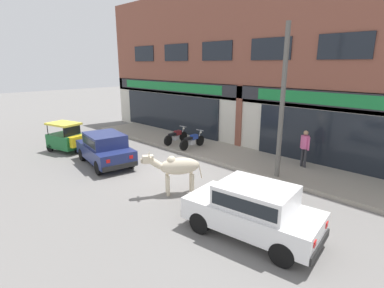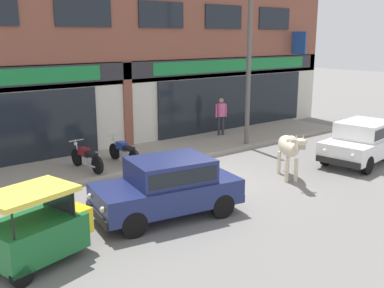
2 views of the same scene
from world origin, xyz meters
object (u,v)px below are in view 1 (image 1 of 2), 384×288
cow (177,167)px  motorcycle_1 (192,141)px  car_1 (253,208)px  car_0 (105,147)px  auto_rickshaw (67,139)px  motorcycle_0 (176,136)px  utility_pole (282,103)px  pedestrian (305,145)px

cow → motorcycle_1: size_ratio=1.04×
car_1 → car_0: bearing=177.9°
auto_rickshaw → motorcycle_0: 5.75m
auto_rickshaw → utility_pole: size_ratio=0.37×
auto_rickshaw → motorcycle_1: (4.60, 4.68, -0.11)m
auto_rickshaw → motorcycle_0: auto_rickshaw is taller
cow → car_1: (3.42, -0.43, -0.19)m
utility_pole → motorcycle_1: bearing=174.0°
car_1 → motorcycle_0: (-8.15, 4.68, -0.26)m
auto_rickshaw → pedestrian: bearing=30.4°
car_1 → utility_pole: utility_pole is taller
car_0 → motorcycle_1: size_ratio=2.09×
utility_pole → car_0: bearing=-149.9°
car_0 → auto_rickshaw: auto_rickshaw is taller
cow → auto_rickshaw: 8.02m
utility_pole → motorcycle_0: bearing=174.8°
car_0 → auto_rickshaw: (-3.32, -0.34, -0.15)m
cow → car_0: bearing=-178.3°
motorcycle_1 → pedestrian: size_ratio=1.13×
car_1 → auto_rickshaw: 11.42m
car_1 → motorcycle_1: 8.25m
pedestrian → utility_pole: size_ratio=0.28×
car_1 → pedestrian: 6.03m
car_0 → car_1: same height
cow → motorcycle_0: (-4.73, 4.25, -0.45)m
cow → pedestrian: pedestrian is taller
car_1 → motorcycle_0: size_ratio=2.07×
car_0 → motorcycle_0: bearing=90.7°
cow → utility_pole: bearing=63.0°
car_1 → auto_rickshaw: auto_rickshaw is taller
cow → auto_rickshaw: size_ratio=0.88×
car_1 → pedestrian: bearing=102.7°
utility_pole → cow: bearing=-117.0°
car_0 → motorcycle_1: (1.28, 4.34, -0.26)m
cow → car_1: cow is taller
motorcycle_1 → cow: bearing=-51.1°
cow → pedestrian: size_ratio=1.17×
utility_pole → car_1: bearing=-69.0°
motorcycle_0 → utility_pole: utility_pole is taller
car_1 → auto_rickshaw: bearing=-179.8°
car_0 → utility_pole: bearing=30.1°
utility_pole → auto_rickshaw: bearing=-157.3°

